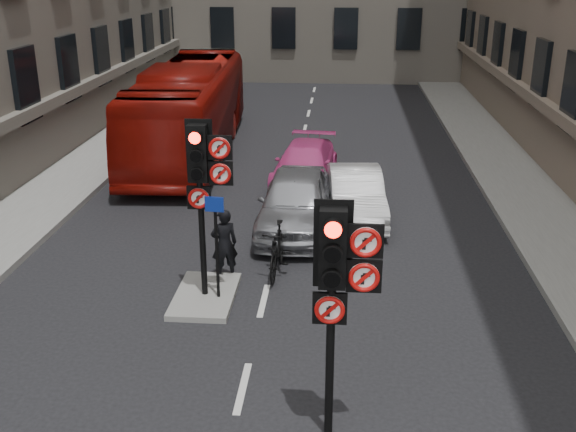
# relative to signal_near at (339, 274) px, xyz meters

# --- Properties ---
(pavement_left) EXTENTS (3.00, 50.00, 0.16)m
(pavement_left) POSITION_rel_signal_near_xyz_m (-8.69, 11.01, -2.50)
(pavement_left) COLOR gray
(pavement_left) RESTS_ON ground
(pavement_right) EXTENTS (3.00, 50.00, 0.16)m
(pavement_right) POSITION_rel_signal_near_xyz_m (5.71, 11.01, -2.50)
(pavement_right) COLOR gray
(pavement_right) RESTS_ON ground
(centre_island) EXTENTS (1.20, 2.00, 0.12)m
(centre_island) POSITION_rel_signal_near_xyz_m (-2.69, 4.01, -2.52)
(centre_island) COLOR gray
(centre_island) RESTS_ON ground
(signal_near) EXTENTS (0.91, 0.40, 3.58)m
(signal_near) POSITION_rel_signal_near_xyz_m (0.00, 0.00, 0.00)
(signal_near) COLOR black
(signal_near) RESTS_ON ground
(signal_far) EXTENTS (0.91, 0.40, 3.58)m
(signal_far) POSITION_rel_signal_near_xyz_m (-2.60, 4.00, 0.12)
(signal_far) COLOR black
(signal_far) RESTS_ON centre_island
(car_silver) EXTENTS (1.90, 4.47, 1.51)m
(car_silver) POSITION_rel_signal_near_xyz_m (-1.11, 7.95, -1.83)
(car_silver) COLOR #93959A
(car_silver) RESTS_ON ground
(car_white) EXTENTS (1.66, 4.00, 1.29)m
(car_white) POSITION_rel_signal_near_xyz_m (0.42, 8.96, -1.94)
(car_white) COLOR silver
(car_white) RESTS_ON ground
(car_pink) EXTENTS (2.11, 4.32, 1.21)m
(car_pink) POSITION_rel_signal_near_xyz_m (-1.09, 11.85, -1.98)
(car_pink) COLOR #CC3C85
(car_pink) RESTS_ON ground
(bus_red) EXTENTS (3.19, 11.49, 3.17)m
(bus_red) POSITION_rel_signal_near_xyz_m (-5.32, 14.95, -1.00)
(bus_red) COLOR maroon
(bus_red) RESTS_ON ground
(motorcycle) EXTENTS (0.64, 1.89, 1.12)m
(motorcycle) POSITION_rel_signal_near_xyz_m (-1.33, 5.34, -2.02)
(motorcycle) COLOR black
(motorcycle) RESTS_ON ground
(motorcyclist) EXTENTS (0.68, 0.57, 1.58)m
(motorcyclist) POSITION_rel_signal_near_xyz_m (-2.44, 5.01, -1.79)
(motorcyclist) COLOR black
(motorcyclist) RESTS_ON ground
(info_sign) EXTENTS (0.37, 0.12, 2.14)m
(info_sign) POSITION_rel_signal_near_xyz_m (-2.39, 3.88, -1.08)
(info_sign) COLOR black
(info_sign) RESTS_ON centre_island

